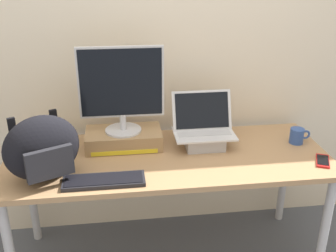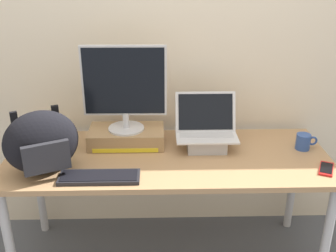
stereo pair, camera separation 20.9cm
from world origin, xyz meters
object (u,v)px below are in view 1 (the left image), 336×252
(desktop_monitor, at_px, (121,89))
(cell_phone, at_px, (323,161))
(messenger_backpack, at_px, (42,148))
(coffee_mug, at_px, (297,136))
(plush_toy, at_px, (62,145))
(toner_box_yellow, at_px, (124,138))
(open_laptop, at_px, (203,135))
(external_keyboard, at_px, (104,181))

(desktop_monitor, relative_size, cell_phone, 2.98)
(messenger_backpack, bearing_deg, coffee_mug, -15.55)
(messenger_backpack, distance_m, plush_toy, 0.31)
(messenger_backpack, bearing_deg, toner_box_yellow, 13.95)
(toner_box_yellow, distance_m, plush_toy, 0.35)
(open_laptop, height_order, coffee_mug, open_laptop)
(desktop_monitor, bearing_deg, open_laptop, -5.31)
(desktop_monitor, relative_size, coffee_mug, 3.99)
(external_keyboard, bearing_deg, cell_phone, 2.95)
(external_keyboard, height_order, plush_toy, plush_toy)
(desktop_monitor, bearing_deg, plush_toy, -173.85)
(plush_toy, bearing_deg, open_laptop, -1.27)
(messenger_backpack, height_order, coffee_mug, messenger_backpack)
(open_laptop, bearing_deg, messenger_backpack, -162.69)
(desktop_monitor, height_order, external_keyboard, desktop_monitor)
(desktop_monitor, relative_size, open_laptop, 1.41)
(toner_box_yellow, xyz_separation_m, cell_phone, (1.06, -0.34, -0.04))
(open_laptop, distance_m, messenger_backpack, 0.91)
(messenger_backpack, distance_m, coffee_mug, 1.45)
(messenger_backpack, height_order, plush_toy, messenger_backpack)
(toner_box_yellow, height_order, messenger_backpack, messenger_backpack)
(desktop_monitor, bearing_deg, messenger_backpack, -140.69)
(external_keyboard, xyz_separation_m, cell_phone, (1.17, 0.06, -0.01))
(external_keyboard, distance_m, messenger_backpack, 0.34)
(toner_box_yellow, bearing_deg, coffee_mug, -5.18)
(external_keyboard, bearing_deg, coffee_mug, 15.06)
(cell_phone, bearing_deg, coffee_mug, 124.78)
(open_laptop, distance_m, coffee_mug, 0.56)
(toner_box_yellow, height_order, desktop_monitor, desktop_monitor)
(desktop_monitor, xyz_separation_m, plush_toy, (-0.35, -0.03, -0.31))
(coffee_mug, relative_size, plush_toy, 1.37)
(open_laptop, height_order, plush_toy, open_laptop)
(cell_phone, bearing_deg, messenger_backpack, -155.83)
(external_keyboard, relative_size, messenger_backpack, 0.95)
(cell_phone, bearing_deg, toner_box_yellow, -172.68)
(toner_box_yellow, height_order, plush_toy, toner_box_yellow)
(toner_box_yellow, bearing_deg, plush_toy, -174.54)
(coffee_mug, bearing_deg, external_keyboard, -164.74)
(open_laptop, bearing_deg, toner_box_yellow, 173.76)
(coffee_mug, bearing_deg, plush_toy, 177.52)
(plush_toy, bearing_deg, desktop_monitor, 5.28)
(open_laptop, bearing_deg, desktop_monitor, 173.90)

